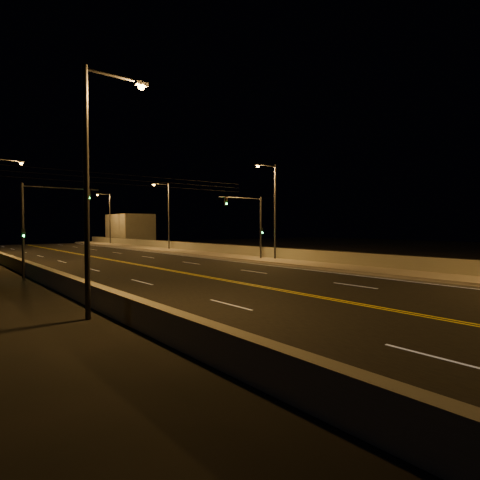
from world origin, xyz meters
TOP-DOWN VIEW (x-y plane):
  - road at (0.00, 20.00)m, footprint 18.00×120.00m
  - sidewalk at (10.80, 20.00)m, footprint 3.60×120.00m
  - curb at (8.93, 20.00)m, footprint 0.14×120.00m
  - parapet_wall at (12.45, 20.00)m, footprint 0.30×120.00m
  - jersey_barrier at (-9.25, 20.00)m, footprint 0.45×120.00m
  - distant_building_right at (16.50, 70.55)m, footprint 6.00×10.00m
  - parapet_rail at (12.45, 20.00)m, footprint 0.06×120.00m
  - lane_markings at (0.00, 19.93)m, footprint 17.32×116.00m
  - streetlight_1 at (11.53, 24.90)m, footprint 2.55×0.28m
  - streetlight_2 at (11.53, 46.21)m, footprint 2.55×0.28m
  - streetlight_3 at (11.53, 68.42)m, footprint 2.55×0.28m
  - streetlight_4 at (-9.93, 11.72)m, footprint 2.55×0.28m
  - traffic_signal_right at (10.02, 26.06)m, footprint 5.11×0.31m
  - traffic_signal_left at (-8.82, 26.06)m, footprint 5.11×0.31m
  - overhead_wires at (0.00, 29.50)m, footprint 22.00×0.03m

SIDE VIEW (x-z plane):
  - road at x=0.00m, z-range 0.00..0.02m
  - lane_markings at x=0.00m, z-range 0.02..0.02m
  - curb at x=8.93m, z-range 0.00..0.15m
  - sidewalk at x=10.80m, z-range 0.00..0.30m
  - jersey_barrier at x=-9.25m, z-range 0.00..0.97m
  - parapet_wall at x=12.45m, z-range 0.30..1.30m
  - parapet_rail at x=12.45m, z-range 1.30..1.36m
  - distant_building_right at x=16.50m, z-range 0.00..5.71m
  - traffic_signal_right at x=10.02m, z-range 0.82..7.10m
  - traffic_signal_left at x=-8.82m, z-range 0.82..7.10m
  - streetlight_1 at x=11.53m, z-range 0.71..10.04m
  - streetlight_2 at x=11.53m, z-range 0.71..10.04m
  - streetlight_3 at x=11.53m, z-range 0.71..10.04m
  - streetlight_4 at x=-9.93m, z-range 0.71..10.04m
  - overhead_wires at x=0.00m, z-range 6.98..7.81m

